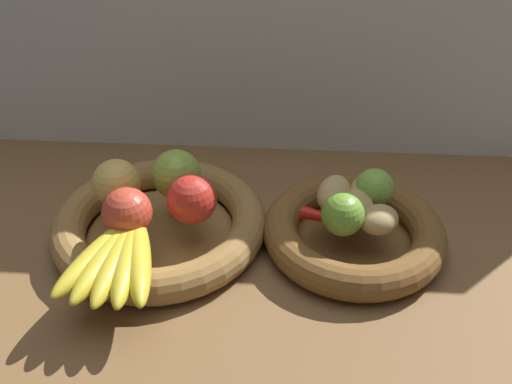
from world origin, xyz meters
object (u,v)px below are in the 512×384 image
banana_bunch_front (118,256)px  potato_large (357,206)px  potato_small (379,220)px  lime_far (374,188)px  apple_red_front (127,212)px  potato_back (367,190)px  fruit_bowl_right (354,231)px  fruit_bowl_left (160,223)px  apple_golden_left (117,183)px  potato_oblong (334,194)px  apple_red_right (192,199)px  chili_pepper (343,221)px  apple_green_back (176,174)px  lime_near (343,214)px

banana_bunch_front → potato_large: (33.24, 13.03, 0.42)cm
potato_small → lime_far: 6.70cm
potato_large → apple_red_front: bearing=-170.2°
potato_back → banana_bunch_front: bearing=-154.0°
fruit_bowl_right → potato_large: (-0.00, -0.00, 4.94)cm
potato_small → potato_back: size_ratio=0.93×
fruit_bowl_left → apple_golden_left: apple_golden_left is taller
apple_red_front → potato_small: bearing=4.4°
fruit_bowl_right → apple_golden_left: size_ratio=3.76×
potato_small → potato_back: 7.20cm
lime_far → apple_golden_left: bearing=-176.7°
potato_small → potato_large: (-2.99, 2.99, 0.10)cm
apple_red_front → potato_back: (35.46, 9.94, -1.38)cm
potato_small → potato_oblong: potato_oblong is taller
potato_oblong → potato_large: potato_oblong is taller
banana_bunch_front → potato_small: potato_small is taller
potato_oblong → potato_back: (5.23, 1.50, -0.11)cm
lime_far → potato_oblong: bearing=-170.8°
apple_red_right → potato_back: 27.37cm
apple_red_front → potato_back: size_ratio=1.11×
lime_far → chili_pepper: size_ratio=0.48×
potato_large → potato_back: bearing=65.6°
apple_golden_left → lime_far: bearing=3.3°
fruit_bowl_right → banana_bunch_front: size_ratio=1.41×
apple_green_back → apple_golden_left: apple_green_back is taller
potato_oblong → lime_near: (0.95, -6.24, 0.79)cm
banana_bunch_front → lime_far: size_ratio=3.28×
apple_red_right → chili_pepper: size_ratio=0.59×
apple_red_front → potato_large: size_ratio=1.00×
potato_small → apple_green_back: bearing=167.2°
apple_red_right → banana_bunch_front: size_ratio=0.38×
apple_green_back → banana_bunch_front: apple_green_back is taller
fruit_bowl_left → fruit_bowl_right: same height
apple_red_right → lime_near: apple_red_right is taller
banana_bunch_front → potato_back: bearing=26.0°
fruit_bowl_left → potato_large: potato_large is taller
potato_back → lime_near: lime_near is taller
apple_red_right → potato_small: bearing=-1.7°
fruit_bowl_left → chili_pepper: bearing=-5.1°
fruit_bowl_right → lime_far: 7.46cm
apple_red_front → potato_small: 36.73cm
fruit_bowl_right → apple_golden_left: (-37.05, 1.30, 6.59)cm
potato_large → potato_small: bearing=-45.0°
potato_large → lime_far: lime_far is taller
banana_bunch_front → fruit_bowl_left: bearing=78.5°
apple_green_back → potato_back: size_ratio=1.19×
potato_large → lime_near: 4.49cm
banana_bunch_front → potato_back: (35.11, 17.14, 0.59)cm
fruit_bowl_right → apple_red_right: bearing=-175.0°
potato_back → lime_near: bearing=-119.0°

